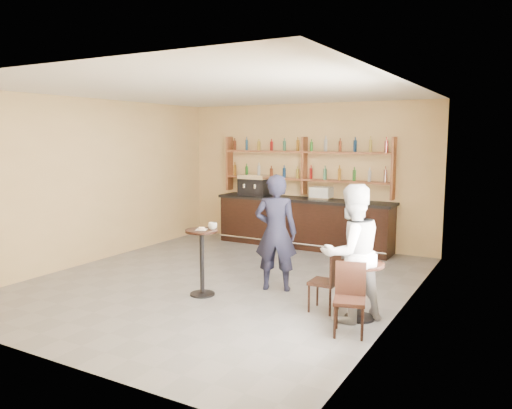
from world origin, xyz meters
The scene contains 23 objects.
floor centered at (0.00, 0.00, 0.00)m, with size 7.00×7.00×0.00m, color slate.
ceiling centered at (0.00, 0.00, 3.20)m, with size 7.00×7.00×0.00m, color white.
wall_back centered at (0.00, 3.50, 1.60)m, with size 7.00×7.00×0.00m, color #DEBA7E.
wall_front centered at (0.00, -3.50, 1.60)m, with size 7.00×7.00×0.00m, color #DEBA7E.
wall_left centered at (-3.00, 0.00, 1.60)m, with size 7.00×7.00×0.00m, color #DEBA7E.
wall_right centered at (3.00, 0.00, 1.60)m, with size 7.00×7.00×0.00m, color #DEBA7E.
window_pane centered at (2.99, -1.20, 1.70)m, with size 2.00×2.00×0.00m, color white.
window_frame centered at (2.99, -1.20, 1.70)m, with size 0.04×1.70×2.10m, color black, non-canonical shape.
shelf_unit centered at (0.00, 3.37, 1.81)m, with size 4.00×0.26×1.40m, color brown, non-canonical shape.
liquor_bottles centered at (0.00, 3.37, 1.98)m, with size 3.68×0.10×1.00m, color #8C5919, non-canonical shape.
bar_counter centered at (0.09, 3.15, 0.55)m, with size 4.06×0.79×1.10m, color black, non-canonical shape.
espresso_machine centered at (-1.17, 3.15, 1.34)m, with size 0.67×0.43×0.48m, color black, non-canonical shape.
pastry_case centered at (0.51, 3.15, 1.24)m, with size 0.46×0.36×0.27m, color silver, non-canonical shape.
pedestal_table centered at (0.13, -0.78, 0.52)m, with size 0.51×0.51×1.04m, color black, non-canonical shape.
napkin centered at (0.13, -0.78, 1.04)m, with size 0.17×0.17×0.00m, color white.
donut centered at (0.14, -0.79, 1.06)m, with size 0.11×0.11×0.04m, color #CF834B.
cup_pedestal centered at (0.27, -0.68, 1.10)m, with size 0.14×0.14×0.11m, color white.
man_main centered at (0.99, 0.04, 0.94)m, with size 0.69×0.45×1.88m, color black.
cafe_table centered at (2.60, -0.57, 0.39)m, with size 0.62×0.62×0.78m, color black, non-canonical shape.
cup_cafe centered at (2.65, -0.57, 0.83)m, with size 0.11×0.11×0.10m, color white.
chair_west centered at (2.05, -0.52, 0.43)m, with size 0.37×0.37×0.86m, color black, non-canonical shape.
chair_south centered at (2.65, -1.17, 0.45)m, with size 0.39×0.39×0.90m, color black, non-canonical shape.
patron_second centered at (2.49, -0.66, 0.92)m, with size 0.90×0.70×1.85m, color #AFAFB5.
Camera 1 is at (4.57, -6.95, 2.47)m, focal length 35.00 mm.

